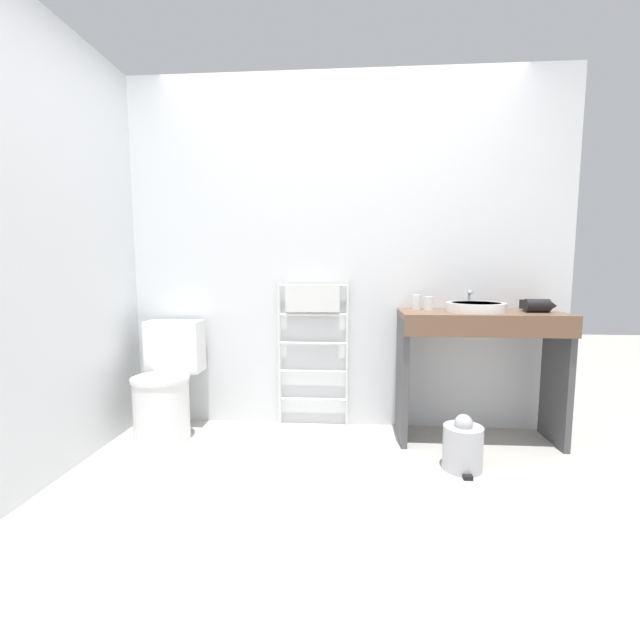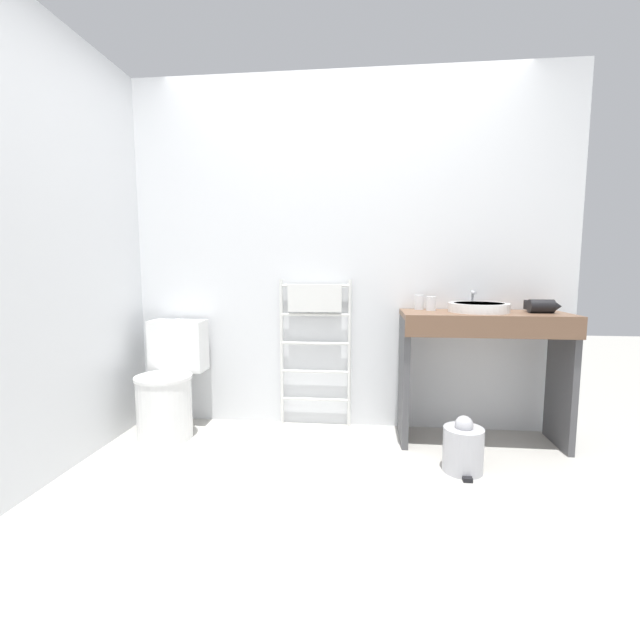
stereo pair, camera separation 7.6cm
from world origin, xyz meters
name	(u,v)px [view 1 (the left image)]	position (x,y,z in m)	size (l,w,h in m)	color
ground_plane	(328,520)	(0.00, 0.00, 0.00)	(12.00, 12.00, 0.00)	#B2AFA8
wall_back	(338,255)	(0.00, 1.30, 1.25)	(3.24, 0.12, 2.50)	silver
wall_side	(73,251)	(-1.56, 0.62, 1.25)	(0.12, 1.85, 2.50)	silver
toilet	(166,387)	(-1.16, 0.93, 0.34)	(0.39, 0.54, 0.79)	white
towel_radiator	(313,321)	(-0.18, 1.19, 0.77)	(0.52, 0.06, 1.07)	white
vanity_counter	(480,353)	(0.94, 0.99, 0.60)	(1.04, 0.45, 0.87)	brown
sink_basin	(476,307)	(0.91, 1.02, 0.90)	(0.38, 0.38, 0.06)	white
faucet	(469,297)	(0.91, 1.19, 0.95)	(0.02, 0.10, 0.13)	silver
cup_near_wall	(417,302)	(0.55, 1.16, 0.92)	(0.06, 0.06, 0.10)	white
cup_near_edge	(429,303)	(0.62, 1.09, 0.92)	(0.07, 0.07, 0.09)	white
hair_dryer	(538,305)	(1.30, 1.01, 0.91)	(0.20, 0.18, 0.09)	black
trash_bin	(463,446)	(0.74, 0.56, 0.14)	(0.23, 0.26, 0.32)	#B7B7BC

